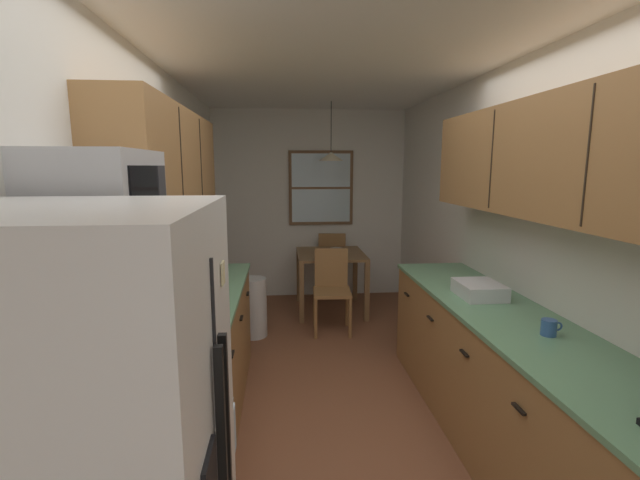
# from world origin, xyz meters

# --- Properties ---
(ground_plane) EXTENTS (12.00, 12.00, 0.00)m
(ground_plane) POSITION_xyz_m (0.00, 1.00, 0.00)
(ground_plane) COLOR brown
(wall_left) EXTENTS (0.10, 9.00, 2.55)m
(wall_left) POSITION_xyz_m (-1.35, 1.00, 1.27)
(wall_left) COLOR silver
(wall_left) RESTS_ON ground
(wall_right) EXTENTS (0.10, 9.00, 2.55)m
(wall_right) POSITION_xyz_m (1.35, 1.00, 1.27)
(wall_right) COLOR silver
(wall_right) RESTS_ON ground
(wall_back) EXTENTS (4.40, 0.10, 2.55)m
(wall_back) POSITION_xyz_m (0.00, 3.65, 1.27)
(wall_back) COLOR silver
(wall_back) RESTS_ON ground
(ceiling_slab) EXTENTS (4.40, 9.00, 0.08)m
(ceiling_slab) POSITION_xyz_m (0.00, 1.00, 2.59)
(ceiling_slab) COLOR white
(stove_range) EXTENTS (0.66, 0.64, 1.10)m
(stove_range) POSITION_xyz_m (-0.99, -0.55, 0.47)
(stove_range) COLOR white
(stove_range) RESTS_ON ground
(microwave_over_range) EXTENTS (0.39, 0.56, 0.35)m
(microwave_over_range) POSITION_xyz_m (-1.11, -0.55, 1.69)
(microwave_over_range) COLOR silver
(counter_left) EXTENTS (0.64, 1.89, 0.90)m
(counter_left) POSITION_xyz_m (-1.00, 0.72, 0.45)
(counter_left) COLOR olive
(counter_left) RESTS_ON ground
(upper_cabinets_left) EXTENTS (0.33, 1.97, 0.63)m
(upper_cabinets_left) POSITION_xyz_m (-1.14, 0.67, 1.85)
(upper_cabinets_left) COLOR olive
(counter_right) EXTENTS (0.64, 3.05, 0.90)m
(counter_right) POSITION_xyz_m (1.00, -0.01, 0.45)
(counter_right) COLOR olive
(counter_right) RESTS_ON ground
(upper_cabinets_right) EXTENTS (0.33, 2.73, 0.68)m
(upper_cabinets_right) POSITION_xyz_m (1.14, -0.06, 1.84)
(upper_cabinets_right) COLOR olive
(dining_table) EXTENTS (0.82, 0.88, 0.74)m
(dining_table) POSITION_xyz_m (0.21, 2.89, 0.62)
(dining_table) COLOR brown
(dining_table) RESTS_ON ground
(dining_chair_near) EXTENTS (0.42, 0.42, 0.90)m
(dining_chair_near) POSITION_xyz_m (0.15, 2.24, 0.50)
(dining_chair_near) COLOR olive
(dining_chair_near) RESTS_ON ground
(dining_chair_far) EXTENTS (0.44, 0.44, 0.90)m
(dining_chair_far) POSITION_xyz_m (0.30, 3.53, 0.50)
(dining_chair_far) COLOR olive
(dining_chair_far) RESTS_ON ground
(pendant_light) EXTENTS (0.29, 0.29, 0.69)m
(pendant_light) POSITION_xyz_m (0.21, 2.89, 1.91)
(pendant_light) COLOR black
(back_window) EXTENTS (0.87, 0.05, 1.00)m
(back_window) POSITION_xyz_m (0.15, 3.58, 1.51)
(back_window) COLOR brown
(trash_bin) EXTENTS (0.29, 0.29, 0.63)m
(trash_bin) POSITION_xyz_m (-0.70, 2.13, 0.32)
(trash_bin) COLOR silver
(trash_bin) RESTS_ON ground
(storage_canister) EXTENTS (0.11, 0.11, 0.16)m
(storage_canister) POSITION_xyz_m (-1.00, 0.06, 0.98)
(storage_canister) COLOR #265999
(storage_canister) RESTS_ON counter_left
(dish_towel) EXTENTS (0.02, 0.16, 0.24)m
(dish_towel) POSITION_xyz_m (-0.64, -0.39, 0.50)
(dish_towel) COLOR silver
(mug_by_coffeemaker) EXTENTS (0.12, 0.08, 0.09)m
(mug_by_coffeemaker) POSITION_xyz_m (1.04, -0.26, 0.94)
(mug_by_coffeemaker) COLOR #335999
(mug_by_coffeemaker) RESTS_ON counter_right
(dish_rack) EXTENTS (0.28, 0.34, 0.10)m
(dish_rack) POSITION_xyz_m (0.98, 0.45, 0.95)
(dish_rack) COLOR silver
(dish_rack) RESTS_ON counter_right
(table_serving_bowl) EXTENTS (0.17, 0.17, 0.06)m
(table_serving_bowl) POSITION_xyz_m (0.28, 2.85, 0.77)
(table_serving_bowl) COLOR silver
(table_serving_bowl) RESTS_ON dining_table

